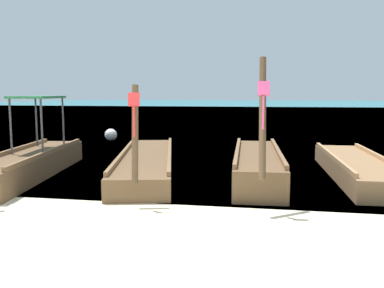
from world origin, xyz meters
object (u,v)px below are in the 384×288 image
longtail_boat_pink_ribbon (257,165)px  mooring_buoy_near (111,135)px  longtail_boat_yellow_ribbon (30,162)px  longtail_boat_violet_ribbon (356,168)px  longtail_boat_red_ribbon (147,162)px

longtail_boat_pink_ribbon → mooring_buoy_near: (-6.50, 7.00, -0.07)m
longtail_boat_yellow_ribbon → longtail_boat_violet_ribbon: longtail_boat_yellow_ribbon is taller
longtail_boat_pink_ribbon → mooring_buoy_near: 9.55m
longtail_boat_yellow_ribbon → longtail_boat_pink_ribbon: longtail_boat_yellow_ribbon is taller
longtail_boat_red_ribbon → longtail_boat_pink_ribbon: 2.96m
longtail_boat_yellow_ribbon → longtail_boat_violet_ribbon: (8.03, 1.27, -0.11)m
longtail_boat_yellow_ribbon → longtail_boat_red_ribbon: size_ratio=0.87×
longtail_boat_violet_ribbon → mooring_buoy_near: 11.02m
longtail_boat_yellow_ribbon → mooring_buoy_near: 7.81m
longtail_boat_yellow_ribbon → mooring_buoy_near: bearing=96.4°
longtail_boat_yellow_ribbon → mooring_buoy_near: longtail_boat_yellow_ribbon is taller
longtail_boat_yellow_ribbon → longtail_boat_red_ribbon: longtail_boat_yellow_ribbon is taller
longtail_boat_yellow_ribbon → longtail_boat_pink_ribbon: size_ratio=1.04×
longtail_boat_violet_ribbon → longtail_boat_pink_ribbon: bearing=-168.1°
mooring_buoy_near → longtail_boat_red_ribbon: bearing=-61.6°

